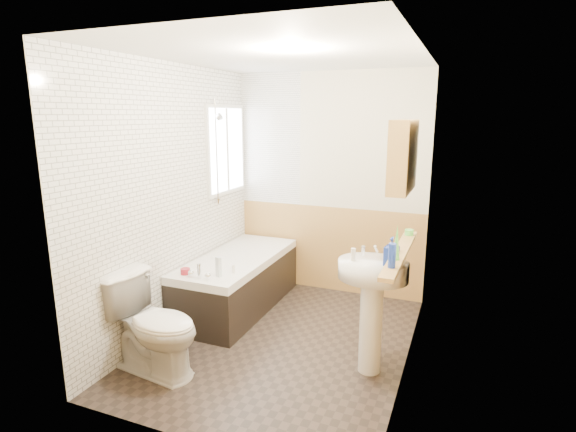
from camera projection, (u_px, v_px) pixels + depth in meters
The scene contains 26 objects.
floor at pixel (282, 341), 4.11m from camera, with size 2.80×2.80×0.00m, color black.
ceiling at pixel (281, 54), 3.57m from camera, with size 2.80×2.80×0.00m, color white.
wall_back at pixel (329, 185), 5.12m from camera, with size 2.20×0.02×2.50m, color beige.
wall_front at pixel (186, 254), 2.57m from camera, with size 2.20×0.02×2.50m, color beige.
wall_left at pixel (174, 199), 4.25m from camera, with size 0.02×2.80×2.50m, color beige.
wall_right at pixel (415, 219), 3.43m from camera, with size 0.02×2.80×2.50m, color beige.
wainscot_right at pixel (406, 310), 3.61m from camera, with size 0.01×2.80×1.00m, color tan.
wainscot_front at pixel (194, 370), 2.75m from camera, with size 2.20×0.01×1.00m, color tan.
wainscot_back at pixel (328, 249), 5.26m from camera, with size 2.20×0.01×1.00m, color tan.
tile_cladding_left at pixel (175, 199), 4.24m from camera, with size 0.01×2.80×2.50m, color white.
tile_return_back at pixel (270, 139), 5.25m from camera, with size 0.75×0.01×1.50m, color white.
window at pixel (227, 150), 5.00m from camera, with size 0.03×0.79×0.99m.
bathtub at pixel (238, 281), 4.79m from camera, with size 0.70×1.64×0.72m.
shower_riser at pixel (217, 143), 4.75m from camera, with size 0.10×0.07×1.11m.
toilet at pixel (154, 325), 3.56m from camera, with size 0.45×0.81×0.80m, color white.
sink at pixel (372, 294), 3.51m from camera, with size 0.55×0.44×1.05m.
pine_shelf at pixel (400, 253), 3.33m from camera, with size 0.10×1.24×0.03m, color tan.
medicine_cabinet at pixel (403, 156), 3.23m from camera, with size 0.14×0.57×0.52m.
foam_can at pixel (392, 256), 2.95m from camera, with size 0.05×0.05×0.16m, color #19339E.
green_bottle at pixel (397, 242), 3.10m from camera, with size 0.05×0.05×0.25m, color #59C647.
black_jar at pixel (409, 232), 3.76m from camera, with size 0.07×0.07×0.05m, color #59C647.
soap_bottle at pixel (391, 259), 3.34m from camera, with size 0.10×0.21×0.10m, color #19339E.
clear_bottle at pixel (353, 255), 3.44m from camera, with size 0.04×0.04×0.10m, color silver.
blue_gel at pixel (219, 267), 4.11m from camera, with size 0.05×0.03×0.19m, color silver.
cream_jar at pixel (185, 271), 4.19m from camera, with size 0.09×0.09×0.06m, color maroon.
orange_bottle at pixel (233, 269), 4.22m from camera, with size 0.03×0.03×0.08m, color silver.
Camera 1 is at (1.46, -3.47, 2.03)m, focal length 28.00 mm.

